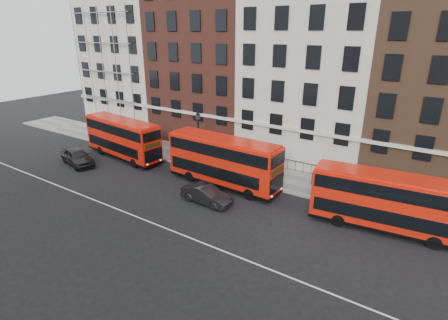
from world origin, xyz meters
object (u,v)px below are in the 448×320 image
Objects in this scene: bus_b at (223,160)px; bus_c at (385,201)px; car_front at (206,195)px; car_rear at (77,157)px; bus_a at (122,137)px.

bus_b is 13.27m from bus_c.
car_rear is at bearing 94.15° from car_front.
car_front is (13.66, -3.56, -1.57)m from bus_a.
bus_b is 15.92m from car_rear.
bus_c is (26.18, -0.01, -0.09)m from bus_a.
car_rear is 16.07m from car_front.
bus_a is at bearing 173.89° from bus_c.
bus_b reaches higher than car_front.
bus_b reaches higher than bus_a.
car_rear is at bearing -178.08° from bus_c.
bus_a is 0.98× the size of bus_b.
car_rear is (-15.32, -4.03, -1.53)m from bus_b.
bus_a is at bearing -178.18° from bus_b.
car_front is at bearing -7.73° from bus_a.
bus_c reaches higher than car_rear.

